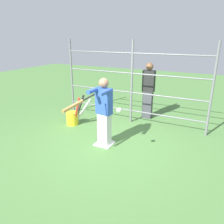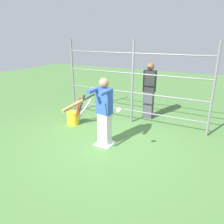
{
  "view_description": "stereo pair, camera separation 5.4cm",
  "coord_description": "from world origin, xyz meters",
  "px_view_note": "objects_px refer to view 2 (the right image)",
  "views": [
    {
      "loc": [
        -2.28,
        4.04,
        2.41
      ],
      "look_at": [
        -0.3,
        0.19,
        0.91
      ],
      "focal_mm": 35.0,
      "sensor_mm": 36.0,
      "label": 1
    },
    {
      "loc": [
        -2.33,
        4.02,
        2.41
      ],
      "look_at": [
        -0.3,
        0.19,
        0.91
      ],
      "focal_mm": 35.0,
      "sensor_mm": 36.0,
      "label": 2
    }
  ],
  "objects_px": {
    "batter": "(104,110)",
    "bystander_behind_fence": "(149,90)",
    "bat_bucket": "(74,117)",
    "baseball_bat_swinging": "(76,104)",
    "softball_in_flight": "(119,110)"
  },
  "relations": [
    {
      "from": "baseball_bat_swinging",
      "to": "bystander_behind_fence",
      "type": "xyz_separation_m",
      "value": [
        -0.41,
        -3.06,
        -0.33
      ]
    },
    {
      "from": "batter",
      "to": "softball_in_flight",
      "type": "xyz_separation_m",
      "value": [
        -0.6,
        0.46,
        0.23
      ]
    },
    {
      "from": "batter",
      "to": "bat_bucket",
      "type": "relative_size",
      "value": 1.83
    },
    {
      "from": "softball_in_flight",
      "to": "bat_bucket",
      "type": "relative_size",
      "value": 0.11
    },
    {
      "from": "baseball_bat_swinging",
      "to": "softball_in_flight",
      "type": "xyz_separation_m",
      "value": [
        -0.69,
        -0.43,
        -0.14
      ]
    },
    {
      "from": "softball_in_flight",
      "to": "batter",
      "type": "bearing_deg",
      "value": -37.84
    },
    {
      "from": "baseball_bat_swinging",
      "to": "softball_in_flight",
      "type": "bearing_deg",
      "value": -148.19
    },
    {
      "from": "baseball_bat_swinging",
      "to": "bat_bucket",
      "type": "height_order",
      "value": "baseball_bat_swinging"
    },
    {
      "from": "bystander_behind_fence",
      "to": "baseball_bat_swinging",
      "type": "bearing_deg",
      "value": 82.36
    },
    {
      "from": "batter",
      "to": "bystander_behind_fence",
      "type": "bearing_deg",
      "value": -98.37
    },
    {
      "from": "baseball_bat_swinging",
      "to": "bat_bucket",
      "type": "distance_m",
      "value": 2.25
    },
    {
      "from": "batter",
      "to": "bystander_behind_fence",
      "type": "distance_m",
      "value": 2.19
    },
    {
      "from": "batter",
      "to": "bat_bucket",
      "type": "height_order",
      "value": "batter"
    },
    {
      "from": "baseball_bat_swinging",
      "to": "bystander_behind_fence",
      "type": "distance_m",
      "value": 3.11
    },
    {
      "from": "softball_in_flight",
      "to": "bat_bucket",
      "type": "distance_m",
      "value": 2.43
    }
  ]
}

